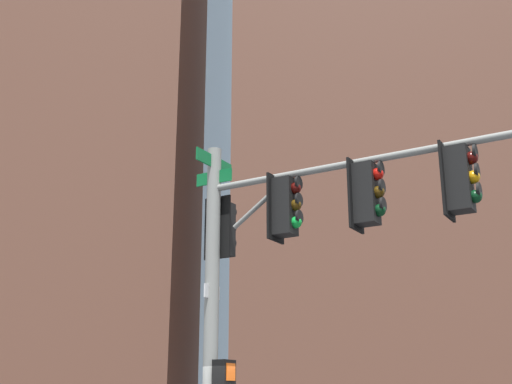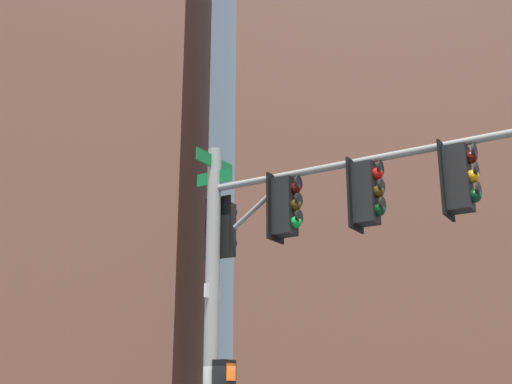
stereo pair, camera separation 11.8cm
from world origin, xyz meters
name	(u,v)px [view 1 (the left image)]	position (x,y,z in m)	size (l,w,h in m)	color
signal_pole_assembly	(283,248)	(-1.29, 0.21, 4.41)	(5.35, 2.55, 6.44)	gray
building_brick_nearside	(424,121)	(-6.29, -26.72, 17.75)	(20.14, 15.40, 35.50)	brown
building_brick_midblock	(80,122)	(16.41, -28.54, 20.11)	(18.13, 14.18, 40.22)	brown
building_glass_tower	(178,64)	(14.42, -43.95, 32.48)	(26.77, 33.04, 64.96)	#7A99B2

